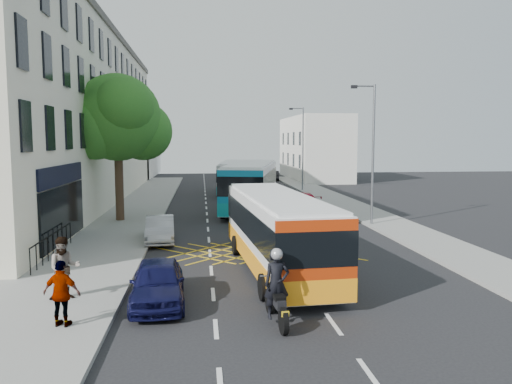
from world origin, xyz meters
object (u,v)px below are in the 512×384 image
object	(u,v)px
lamp_near	(371,147)
pedestrian_near	(64,268)
bus_near	(277,231)
lamp_far	(302,144)
street_tree	(117,118)
distant_car_dark	(274,175)
bus_mid	(251,185)
bus_far	(234,177)
red_hatchback	(300,202)
distant_car_grey	(235,176)
pedestrian_far	(62,293)
parked_car_silver	(160,229)
motorbike	(277,288)
parked_car_blue	(158,282)

from	to	relation	value
lamp_near	pedestrian_near	distance (m)	18.98
bus_near	lamp_far	bearing A→B (deg)	72.75
street_tree	pedestrian_near	xyz separation A→B (m)	(0.79, -15.39, -5.18)
lamp_near	distant_car_dark	distance (m)	34.25
bus_mid	pedestrian_near	bearing A→B (deg)	-99.12
bus_far	red_hatchback	bearing A→B (deg)	-67.61
distant_car_grey	distant_car_dark	size ratio (longest dim) A/B	1.43
lamp_near	pedestrian_near	xyz separation A→B (m)	(-13.92, -12.42, -3.50)
distant_car_dark	pedestrian_far	xyz separation A→B (m)	(-12.68, -48.75, 0.43)
bus_far	parked_car_silver	distance (m)	23.10
bus_far	bus_mid	bearing A→B (deg)	-80.97
motorbike	distant_car_grey	distance (m)	47.37
lamp_near	distant_car_grey	world-z (taller)	lamp_near
lamp_far	red_hatchback	bearing A→B (deg)	-101.80
bus_mid	red_hatchback	world-z (taller)	bus_mid
parked_car_silver	pedestrian_far	xyz separation A→B (m)	(-1.58, -11.44, 0.39)
lamp_far	distant_car_grey	world-z (taller)	lamp_far
red_hatchback	distant_car_dark	bearing A→B (deg)	-96.73
bus_far	bus_near	bearing A→B (deg)	-83.61
pedestrian_near	bus_mid	bearing A→B (deg)	51.36
parked_car_blue	bus_mid	bearing A→B (deg)	73.45
bus_mid	motorbike	world-z (taller)	bus_mid
parked_car_blue	pedestrian_near	distance (m)	2.88
parked_car_silver	lamp_far	bearing A→B (deg)	59.01
street_tree	distant_car_grey	size ratio (longest dim) A/B	1.71
bus_far	motorbike	distance (m)	33.99
street_tree	pedestrian_far	distance (m)	18.53
street_tree	red_hatchback	xyz separation A→B (m)	(11.75, 2.91, -5.58)
pedestrian_near	pedestrian_far	xyz separation A→B (m)	(0.54, -2.32, -0.09)
lamp_near	parked_car_silver	bearing A→B (deg)	-164.36
street_tree	bus_near	size ratio (longest dim) A/B	0.83
distant_car_dark	bus_mid	bearing A→B (deg)	85.45
bus_mid	distant_car_grey	size ratio (longest dim) A/B	2.41
pedestrian_far	red_hatchback	bearing A→B (deg)	-101.36
bus_far	pedestrian_far	size ratio (longest dim) A/B	6.19
distant_car_grey	pedestrian_far	size ratio (longest dim) A/B	2.94
lamp_far	bus_mid	xyz separation A→B (m)	(-6.20, -12.58, -2.83)
motorbike	bus_far	bearing A→B (deg)	83.52
lamp_far	pedestrian_far	xyz separation A→B (m)	(-13.38, -34.75, -3.59)
parked_car_blue	pedestrian_far	size ratio (longest dim) A/B	2.27
bus_far	street_tree	bearing A→B (deg)	-109.54
bus_far	lamp_near	bearing A→B (deg)	-64.02
bus_mid	pedestrian_near	size ratio (longest dim) A/B	6.42
distant_car_dark	distant_car_grey	bearing A→B (deg)	23.29
bus_mid	distant_car_grey	xyz separation A→B (m)	(0.50, 25.14, -1.07)
distant_car_dark	lamp_far	bearing A→B (deg)	100.01
distant_car_dark	red_hatchback	bearing A→B (deg)	92.58
bus_near	bus_far	bearing A→B (deg)	85.52
lamp_near	pedestrian_far	distance (m)	20.23
parked_car_blue	pedestrian_near	world-z (taller)	pedestrian_near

